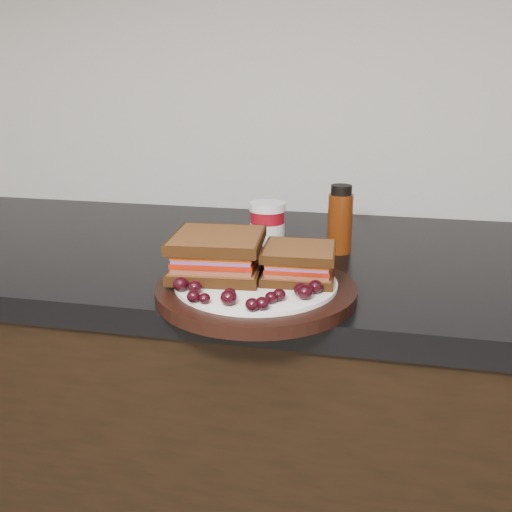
{
  "coord_description": "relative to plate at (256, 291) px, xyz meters",
  "views": [
    {
      "loc": [
        0.43,
        0.75,
        1.2
      ],
      "look_at": [
        0.27,
        1.48,
        0.96
      ],
      "focal_mm": 40.0,
      "sensor_mm": 36.0,
      "label": 1
    }
  ],
  "objects": [
    {
      "name": "grape_22",
      "position": [
        -0.04,
        0.03,
        0.02
      ],
      "size": [
        0.02,
        0.02,
        0.02
      ],
      "primitive_type": "ellipsoid",
      "color": "black",
      "rests_on": "plate"
    },
    {
      "name": "grape_21",
      "position": [
        -0.06,
        -0.02,
        0.02
      ],
      "size": [
        0.02,
        0.02,
        0.02
      ],
      "primitive_type": "ellipsoid",
      "color": "black",
      "rests_on": "plate"
    },
    {
      "name": "grape_17",
      "position": [
        -0.05,
        0.04,
        0.03
      ],
      "size": [
        0.02,
        0.02,
        0.02
      ],
      "primitive_type": "ellipsoid",
      "color": "black",
      "rests_on": "plate"
    },
    {
      "name": "grape_18",
      "position": [
        -0.08,
        0.03,
        0.02
      ],
      "size": [
        0.02,
        0.02,
        0.02
      ],
      "primitive_type": "ellipsoid",
      "color": "black",
      "rests_on": "plate"
    },
    {
      "name": "grape_9",
      "position": [
        0.04,
        -0.07,
        0.02
      ],
      "size": [
        0.02,
        0.02,
        0.02
      ],
      "primitive_type": "ellipsoid",
      "color": "black",
      "rests_on": "plate"
    },
    {
      "name": "grape_5",
      "position": [
        -0.02,
        -0.07,
        0.02
      ],
      "size": [
        0.02,
        0.02,
        0.01
      ],
      "primitive_type": "ellipsoid",
      "color": "black",
      "rests_on": "plate"
    },
    {
      "name": "countertop",
      "position": [
        -0.27,
        0.22,
        -0.03
      ],
      "size": [
        3.98,
        0.6,
        0.04
      ],
      "primitive_type": "cube",
      "color": "black",
      "rests_on": "base_cabinets"
    },
    {
      "name": "grape_3",
      "position": [
        -0.05,
        -0.09,
        0.02
      ],
      "size": [
        0.01,
        0.01,
        0.01
      ],
      "primitive_type": "ellipsoid",
      "color": "black",
      "rests_on": "plate"
    },
    {
      "name": "grape_24",
      "position": [
        -0.07,
        0.01,
        0.02
      ],
      "size": [
        0.02,
        0.02,
        0.02
      ],
      "primitive_type": "ellipsoid",
      "color": "black",
      "rests_on": "plate"
    },
    {
      "name": "grape_0",
      "position": [
        -0.09,
        -0.06,
        0.02
      ],
      "size": [
        0.02,
        0.02,
        0.02
      ],
      "primitive_type": "ellipsoid",
      "color": "black",
      "rests_on": "plate"
    },
    {
      "name": "grape_6",
      "position": [
        0.02,
        -0.1,
        0.02
      ],
      "size": [
        0.02,
        0.02,
        0.02
      ],
      "primitive_type": "ellipsoid",
      "color": "black",
      "rests_on": "plate"
    },
    {
      "name": "grape_8",
      "position": [
        0.04,
        -0.08,
        0.02
      ],
      "size": [
        0.02,
        0.02,
        0.02
      ],
      "primitive_type": "ellipsoid",
      "color": "black",
      "rests_on": "plate"
    },
    {
      "name": "sandwich_right",
      "position": [
        0.06,
        0.02,
        0.04
      ],
      "size": [
        0.1,
        0.1,
        0.05
      ],
      "primitive_type": null,
      "rotation": [
        0.0,
        0.0,
        0.05
      ],
      "color": "brown",
      "rests_on": "plate"
    },
    {
      "name": "grape_10",
      "position": [
        0.08,
        -0.05,
        0.02
      ],
      "size": [
        0.02,
        0.02,
        0.02
      ],
      "primitive_type": "ellipsoid",
      "color": "black",
      "rests_on": "plate"
    },
    {
      "name": "grape_4",
      "position": [
        -0.01,
        -0.09,
        0.02
      ],
      "size": [
        0.02,
        0.02,
        0.02
      ],
      "primitive_type": "ellipsoid",
      "color": "black",
      "rests_on": "plate"
    },
    {
      "name": "grape_19",
      "position": [
        -0.07,
        0.02,
        0.02
      ],
      "size": [
        0.02,
        0.02,
        0.02
      ],
      "primitive_type": "ellipsoid",
      "color": "black",
      "rests_on": "plate"
    },
    {
      "name": "plate",
      "position": [
        0.0,
        0.0,
        0.0
      ],
      "size": [
        0.28,
        0.28,
        0.02
      ],
      "primitive_type": "cylinder",
      "color": "black",
      "rests_on": "countertop"
    },
    {
      "name": "condiment_jar",
      "position": [
        -0.02,
        0.2,
        0.04
      ],
      "size": [
        0.07,
        0.07,
        0.09
      ],
      "primitive_type": "cylinder",
      "rotation": [
        0.0,
        0.0,
        -0.13
      ],
      "color": "maroon",
      "rests_on": "countertop"
    },
    {
      "name": "grape_2",
      "position": [
        -0.06,
        -0.09,
        0.02
      ],
      "size": [
        0.02,
        0.02,
        0.02
      ],
      "primitive_type": "ellipsoid",
      "color": "black",
      "rests_on": "plate"
    },
    {
      "name": "grape_23",
      "position": [
        -0.08,
        0.03,
        0.02
      ],
      "size": [
        0.02,
        0.02,
        0.02
      ],
      "primitive_type": "ellipsoid",
      "color": "black",
      "rests_on": "plate"
    },
    {
      "name": "grape_1",
      "position": [
        -0.07,
        -0.06,
        0.02
      ],
      "size": [
        0.02,
        0.02,
        0.02
      ],
      "primitive_type": "ellipsoid",
      "color": "black",
      "rests_on": "plate"
    },
    {
      "name": "sandwich_left",
      "position": [
        -0.06,
        0.02,
        0.04
      ],
      "size": [
        0.14,
        0.14,
        0.06
      ],
      "primitive_type": null,
      "rotation": [
        0.0,
        0.0,
        0.09
      ],
      "color": "brown",
      "rests_on": "plate"
    },
    {
      "name": "grape_13",
      "position": [
        0.09,
        0.01,
        0.02
      ],
      "size": [
        0.02,
        0.02,
        0.02
      ],
      "primitive_type": "ellipsoid",
      "color": "black",
      "rests_on": "plate"
    },
    {
      "name": "grape_12",
      "position": [
        0.09,
        -0.03,
        0.02
      ],
      "size": [
        0.02,
        0.02,
        0.02
      ],
      "primitive_type": "ellipsoid",
      "color": "black",
      "rests_on": "plate"
    },
    {
      "name": "grape_16",
      "position": [
        -0.04,
        0.06,
        0.02
      ],
      "size": [
        0.02,
        0.02,
        0.02
      ],
      "primitive_type": "ellipsoid",
      "color": "black",
      "rests_on": "plate"
    },
    {
      "name": "grape_11",
      "position": [
        0.07,
        -0.04,
        0.02
      ],
      "size": [
        0.02,
        0.02,
        0.02
      ],
      "primitive_type": "ellipsoid",
      "color": "black",
      "rests_on": "plate"
    },
    {
      "name": "grape_7",
      "position": [
        0.03,
        -0.1,
        0.02
      ],
      "size": [
        0.02,
        0.02,
        0.02
      ],
      "primitive_type": "ellipsoid",
      "color": "black",
      "rests_on": "plate"
    },
    {
      "name": "base_cabinets",
      "position": [
        -0.27,
        0.22,
        -0.48
      ],
      "size": [
        3.96,
        0.58,
        0.86
      ],
      "primitive_type": "cube",
      "color": "black",
      "rests_on": "ground_plane"
    },
    {
      "name": "oil_bottle",
      "position": [
        0.1,
        0.24,
        0.05
      ],
      "size": [
        0.05,
        0.05,
        0.12
      ],
      "primitive_type": "cylinder",
      "rotation": [
        0.0,
        0.0,
        -0.2
      ],
      "color": "#532008",
      "rests_on": "countertop"
    },
    {
      "name": "grape_20",
      "position": [
        -0.06,
        -0.02,
        0.02
      ],
      "size": [
        0.02,
        0.02,
        0.02
      ],
      "primitive_type": "ellipsoid",
      "color": "black",
      "rests_on": "plate"
    },
    {
      "name": "grape_15",
      "position": [
        0.06,
        0.01,
        0.02
      ],
      "size": [
        0.02,
        0.02,
        0.02
      ],
      "primitive_type": "ellipsoid",
      "color": "black",
      "rests_on": "plate"
    },
    {
      "name": "grape_14",
      "position": [
        0.08,
        0.03,
        0.02
      ],
      "size": [
        0.02,
        0.02,
        0.02
      ],
      "primitive_type": "ellipsoid",
      "color": "black",
      "rests_on": "plate"
    }
  ]
}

